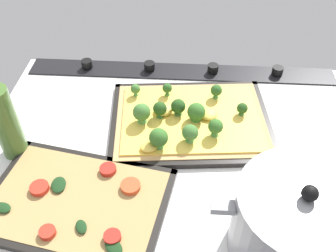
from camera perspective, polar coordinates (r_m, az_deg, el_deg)
ground_plane at (r=78.13cm, az=1.18°, el=-4.97°), size 82.69×64.64×3.00cm
stove_control_panel at (r=98.39cm, az=2.00°, el=8.49°), size 79.38×7.00×2.60cm
baking_tray_front at (r=83.39cm, az=3.44°, el=0.65°), size 37.52×29.92×1.30cm
broccoli_pizza at (r=81.81cm, az=2.92°, el=1.20°), size 34.91×27.30×6.02cm
baking_tray_back at (r=70.92cm, az=-13.78°, el=-11.36°), size 35.95×28.01×1.30cm
veggie_pizza_back at (r=70.29cm, az=-13.74°, el=-11.10°), size 33.16×25.22×1.90cm
cooking_pot at (r=61.90cm, az=19.04°, el=-14.16°), size 26.69×19.88×16.24cm
oil_bottle at (r=77.78cm, az=-23.77°, el=0.74°), size 5.07×5.07×21.14cm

